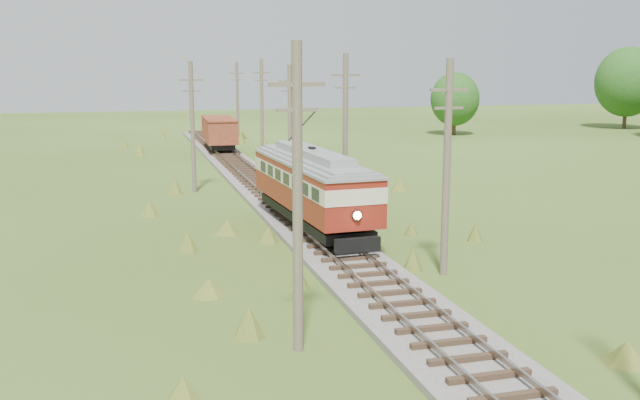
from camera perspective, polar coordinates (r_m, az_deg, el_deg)
name	(u,v)px	position (r m, az deg, el deg)	size (l,w,h in m)	color
railbed_main	(279,202)	(43.13, -3.26, -0.17)	(3.60, 96.00, 0.57)	#605B54
streetcar	(312,182)	(35.32, -0.65, 1.42)	(3.55, 12.40, 5.62)	black
gondola	(219,131)	(69.48, -8.07, 5.46)	(3.08, 8.64, 2.84)	black
gravel_pile	(283,162)	(57.73, -2.96, 3.04)	(3.74, 3.97, 1.36)	gray
utility_pole_r_2	(447,166)	(28.46, 10.11, 2.68)	(1.60, 0.30, 8.60)	brown
utility_pole_r_3	(345,132)	(40.44, 2.04, 5.46)	(1.60, 0.30, 9.00)	brown
utility_pole_r_4	(290,121)	(52.92, -2.43, 6.36)	(1.60, 0.30, 8.40)	brown
utility_pole_r_5	(262,107)	(65.68, -4.67, 7.40)	(1.60, 0.30, 8.90)	brown
utility_pole_r_6	(237,102)	(78.45, -6.62, 7.82)	(1.60, 0.30, 8.70)	brown
utility_pole_l_a	(298,197)	(20.31, -1.81, 0.24)	(1.60, 0.30, 9.00)	brown
utility_pole_l_b	(192,126)	(47.78, -10.17, 5.86)	(1.60, 0.30, 8.60)	brown
tree_right_5	(628,82)	(104.14, 23.39, 8.67)	(8.40, 8.40, 10.82)	#38281C
tree_mid_b	(455,99)	(88.52, 10.74, 7.93)	(5.88, 5.88, 7.57)	#38281C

